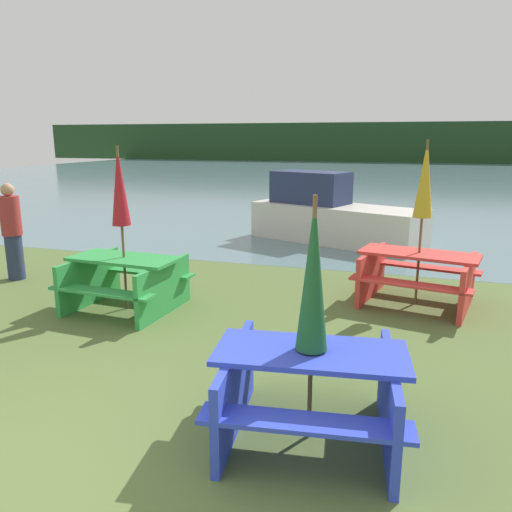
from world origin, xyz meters
The scene contains 11 objects.
ground_plane centered at (0.00, 0.00, 0.00)m, with size 60.00×60.00×0.00m, color #516633.
water centered at (0.00, 31.69, 0.00)m, with size 60.00×50.00×0.00m.
far_treeline centered at (0.00, 51.69, 2.00)m, with size 80.00×1.60×4.00m.
picnic_table_blue centered at (1.85, 1.26, 0.46)m, with size 1.70×1.56×0.78m.
picnic_table_green centered at (-1.33, 3.66, 0.46)m, with size 1.65×1.48×0.78m.
picnic_table_red centered at (2.72, 5.13, 0.47)m, with size 1.93×1.70×0.79m.
umbrella_crimson centered at (-1.33, 3.66, 1.77)m, with size 0.26×0.26×2.34m.
umbrella_darkgreen centered at (1.85, 1.26, 1.40)m, with size 0.26×0.26×2.03m.
umbrella_gold centered at (2.72, 5.13, 1.85)m, with size 0.27×0.27×2.42m.
boat centered at (0.76, 9.45, 0.61)m, with size 4.34×2.76×1.65m.
person centered at (-4.04, 4.48, 0.85)m, with size 0.34×0.34×1.69m.
Camera 1 is at (2.51, -2.43, 2.44)m, focal length 35.00 mm.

